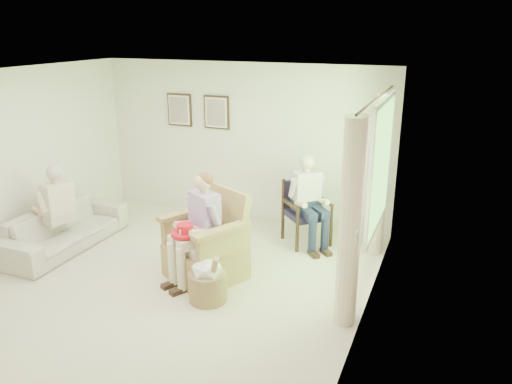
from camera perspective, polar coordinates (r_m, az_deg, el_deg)
floor at (r=6.48m, az=-11.36°, el=-10.88°), size 5.50×5.50×0.00m
back_wall at (r=8.29m, az=-1.54°, el=5.66°), size 5.00×0.04×2.60m
right_wall at (r=5.06m, az=12.19°, el=-3.24°), size 0.04×5.50×2.60m
ceiling at (r=5.69m, az=-13.02°, el=12.62°), size 5.00×5.50×0.02m
window at (r=6.11m, az=14.07°, el=3.20°), size 0.13×2.50×1.63m
curtain_left at (r=5.34m, az=10.71°, el=-3.69°), size 0.34×0.34×2.30m
curtain_right at (r=7.17m, az=13.92°, el=1.85°), size 0.34×0.34×2.30m
framed_print_left at (r=8.68m, az=-8.74°, el=9.27°), size 0.45×0.05×0.55m
framed_print_right at (r=8.35m, az=-4.54°, el=9.06°), size 0.45×0.05×0.55m
wicker_armchair at (r=6.55m, az=-5.64°, el=-6.66°), size 0.89×0.89×1.14m
wood_armchair at (r=7.56m, az=6.03°, el=-1.95°), size 0.60×0.57×0.93m
sofa at (r=7.90m, az=-21.10°, el=-3.90°), size 2.03×0.79×0.59m
person_wicker at (r=6.25m, az=-6.41°, el=-3.31°), size 0.40×0.62×1.40m
person_dark at (r=7.33m, az=5.76°, el=-0.33°), size 0.40×0.63×1.34m
person_sofa at (r=7.68m, az=-22.05°, el=-1.32°), size 0.42×0.63×1.26m
red_hat at (r=6.20m, az=-8.11°, el=-4.43°), size 0.35×0.35×0.14m
hatbox at (r=6.04m, az=-5.53°, el=-9.99°), size 0.61×0.61×0.68m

